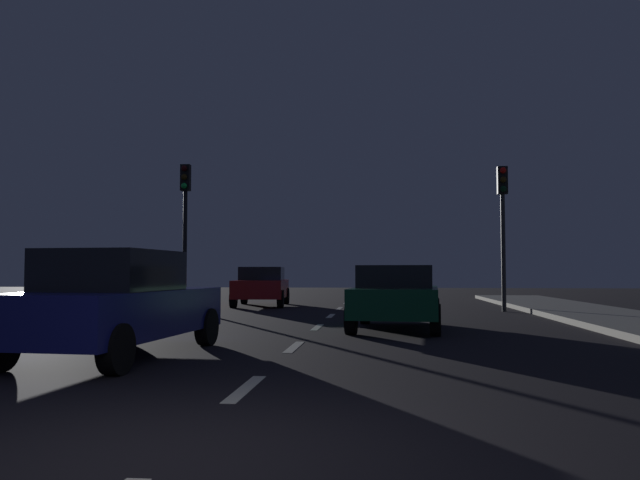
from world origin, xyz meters
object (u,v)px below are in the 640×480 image
Objects in this scene: traffic_signal_left at (185,208)px; traffic_signal_right at (503,209)px; car_stopped_ahead at (396,296)px; car_adjacent_lane at (117,304)px; car_oncoming_far at (261,286)px.

traffic_signal_left is 10.57m from traffic_signal_right.
traffic_signal_right is 7.95m from car_stopped_ahead.
traffic_signal_left reaches higher than car_adjacent_lane.
traffic_signal_left is 12.16m from car_adjacent_lane.
traffic_signal_left reaches higher than car_oncoming_far.
car_stopped_ahead is 10.47m from car_oncoming_far.
traffic_signal_right is 9.21m from car_oncoming_far.
traffic_signal_right is 1.19× the size of car_stopped_ahead.
car_stopped_ahead is at bearing 49.15° from car_adjacent_lane.
traffic_signal_right is at bearing 55.76° from car_adjacent_lane.
car_oncoming_far is (-4.85, 9.28, 0.02)m from car_stopped_ahead.
car_oncoming_far is at bearing 51.38° from traffic_signal_left.
car_stopped_ahead is (6.98, -6.61, -2.73)m from traffic_signal_left.
car_adjacent_lane reaches higher than car_stopped_ahead.
traffic_signal_left is at bearing 180.00° from traffic_signal_right.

